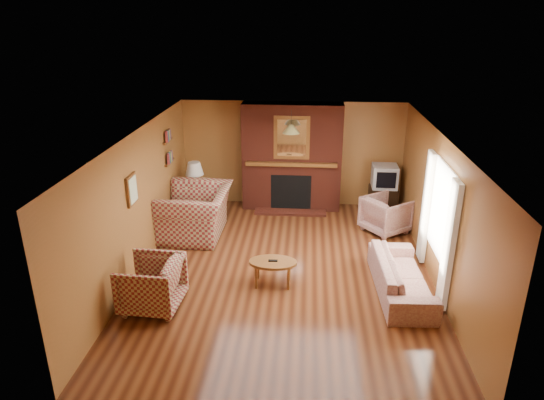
# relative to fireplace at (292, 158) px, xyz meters

# --- Properties ---
(floor) EXTENTS (6.50, 6.50, 0.00)m
(floor) POSITION_rel_fireplace_xyz_m (0.00, -2.98, -1.18)
(floor) COLOR #401D0D
(floor) RESTS_ON ground
(ceiling) EXTENTS (6.50, 6.50, 0.00)m
(ceiling) POSITION_rel_fireplace_xyz_m (0.00, -2.98, 1.22)
(ceiling) COLOR white
(ceiling) RESTS_ON wall_back
(wall_back) EXTENTS (6.50, 0.00, 6.50)m
(wall_back) POSITION_rel_fireplace_xyz_m (0.00, 0.27, 0.02)
(wall_back) COLOR #985B2F
(wall_back) RESTS_ON floor
(wall_front) EXTENTS (6.50, 0.00, 6.50)m
(wall_front) POSITION_rel_fireplace_xyz_m (0.00, -6.23, 0.02)
(wall_front) COLOR #985B2F
(wall_front) RESTS_ON floor
(wall_left) EXTENTS (0.00, 6.50, 6.50)m
(wall_left) POSITION_rel_fireplace_xyz_m (-2.50, -2.98, 0.02)
(wall_left) COLOR #985B2F
(wall_left) RESTS_ON floor
(wall_right) EXTENTS (0.00, 6.50, 6.50)m
(wall_right) POSITION_rel_fireplace_xyz_m (2.50, -2.98, 0.02)
(wall_right) COLOR #985B2F
(wall_right) RESTS_ON floor
(fireplace) EXTENTS (2.20, 0.82, 2.40)m
(fireplace) POSITION_rel_fireplace_xyz_m (0.00, 0.00, 0.00)
(fireplace) COLOR #591E13
(fireplace) RESTS_ON floor
(window_right) EXTENTS (0.10, 1.85, 2.00)m
(window_right) POSITION_rel_fireplace_xyz_m (2.45, -3.18, -0.06)
(window_right) COLOR beige
(window_right) RESTS_ON wall_right
(bookshelf) EXTENTS (0.09, 0.55, 0.71)m
(bookshelf) POSITION_rel_fireplace_xyz_m (-2.44, -1.08, 0.48)
(bookshelf) COLOR brown
(bookshelf) RESTS_ON wall_left
(botanical_print) EXTENTS (0.05, 0.40, 0.50)m
(botanical_print) POSITION_rel_fireplace_xyz_m (-2.47, -3.28, 0.37)
(botanical_print) COLOR brown
(botanical_print) RESTS_ON wall_left
(pendant_light) EXTENTS (0.36, 0.36, 0.48)m
(pendant_light) POSITION_rel_fireplace_xyz_m (0.00, -0.68, 0.82)
(pendant_light) COLOR black
(pendant_light) RESTS_ON ceiling
(plaid_loveseat) EXTENTS (1.34, 1.52, 0.98)m
(plaid_loveseat) POSITION_rel_fireplace_xyz_m (-1.85, -1.63, -0.69)
(plaid_loveseat) COLOR maroon
(plaid_loveseat) RESTS_ON floor
(plaid_armchair) EXTENTS (0.93, 0.91, 0.80)m
(plaid_armchair) POSITION_rel_fireplace_xyz_m (-1.95, -4.25, -0.78)
(plaid_armchair) COLOR maroon
(plaid_armchair) RESTS_ON floor
(floral_sofa) EXTENTS (0.84, 1.99, 0.57)m
(floral_sofa) POSITION_rel_fireplace_xyz_m (1.90, -3.52, -0.90)
(floral_sofa) COLOR #BAA790
(floral_sofa) RESTS_ON floor
(floral_armchair) EXTENTS (1.13, 1.13, 0.75)m
(floral_armchair) POSITION_rel_fireplace_xyz_m (1.98, -1.20, -0.81)
(floral_armchair) COLOR #BAA790
(floral_armchair) RESTS_ON floor
(coffee_table) EXTENTS (0.79, 0.49, 0.44)m
(coffee_table) POSITION_rel_fireplace_xyz_m (-0.17, -3.44, -0.82)
(coffee_table) COLOR brown
(coffee_table) RESTS_ON floor
(side_table) EXTENTS (0.40, 0.40, 0.54)m
(side_table) POSITION_rel_fireplace_xyz_m (-2.10, -0.53, -0.91)
(side_table) COLOR brown
(side_table) RESTS_ON floor
(table_lamp) EXTENTS (0.40, 0.40, 0.66)m
(table_lamp) POSITION_rel_fireplace_xyz_m (-2.10, -0.53, -0.28)
(table_lamp) COLOR white
(table_lamp) RESTS_ON side_table
(tv_stand) EXTENTS (0.61, 0.56, 0.61)m
(tv_stand) POSITION_rel_fireplace_xyz_m (2.05, -0.18, -0.88)
(tv_stand) COLOR black
(tv_stand) RESTS_ON floor
(crt_tv) EXTENTS (0.55, 0.55, 0.50)m
(crt_tv) POSITION_rel_fireplace_xyz_m (2.05, -0.19, -0.32)
(crt_tv) COLOR #A1A3A9
(crt_tv) RESTS_ON tv_stand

